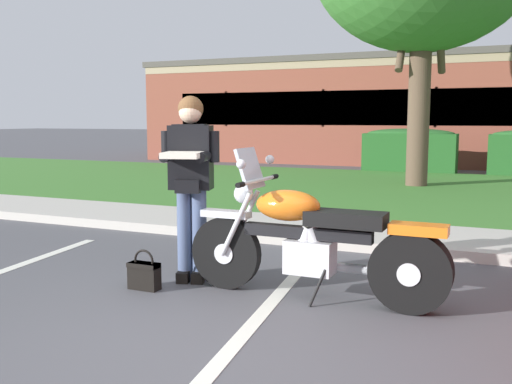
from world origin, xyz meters
name	(u,v)px	position (x,y,z in m)	size (l,w,h in m)	color
ground_plane	(222,349)	(0.00, 0.00, 0.00)	(140.00, 140.00, 0.00)	#4C4C51
curb_strip	(347,244)	(0.00, 3.17, 0.06)	(60.00, 0.20, 0.12)	#B7B2A8
concrete_walk	(364,233)	(0.00, 4.02, 0.04)	(60.00, 1.50, 0.08)	#B7B2A8
grass_lawn	(418,191)	(0.00, 8.85, 0.03)	(60.00, 8.16, 0.06)	#3D752D
stall_stripe_1	(240,339)	(0.04, 0.20, 0.00)	(0.12, 4.40, 0.01)	silver
motorcycle	(322,242)	(0.29, 1.25, 0.49)	(2.24, 0.82, 1.26)	black
rider_person	(191,173)	(-0.98, 1.31, 1.01)	(0.54, 0.65, 1.70)	black
handbag	(144,273)	(-1.23, 0.91, 0.14)	(0.28, 0.13, 0.36)	black
hedge_left	(410,150)	(-0.88, 13.30, 0.65)	(2.52, 0.90, 1.24)	#235623
brick_building	(449,111)	(-0.39, 18.85, 1.79)	(20.76, 8.17, 3.57)	brown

